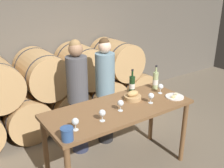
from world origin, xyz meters
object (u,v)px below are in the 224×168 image
(wine_glass_center, at_px, (121,103))
(wine_glass_far_left, at_px, (75,122))
(person_left, at_px, (78,97))
(bread_basket, at_px, (133,96))
(person_right, at_px, (105,91))
(wine_bottle_white, at_px, (155,80))
(wine_bottle_red, at_px, (132,84))
(wine_glass_right, at_px, (151,96))
(wine_glass_far_right, at_px, (161,87))
(cheese_plate, at_px, (175,97))
(wine_glass_left, at_px, (102,113))
(tasting_table, at_px, (119,116))
(blue_crock, at_px, (67,133))

(wine_glass_center, bearing_deg, wine_glass_far_left, -171.80)
(person_left, height_order, bread_basket, person_left)
(person_right, height_order, wine_bottle_white, person_right)
(wine_bottle_red, height_order, wine_glass_right, wine_bottle_red)
(person_right, distance_m, wine_glass_right, 0.85)
(wine_glass_far_right, bearing_deg, cheese_plate, -73.00)
(person_left, xyz_separation_m, wine_glass_left, (-0.15, -0.86, 0.16))
(wine_glass_left, height_order, wine_glass_center, same)
(wine_glass_center, bearing_deg, bread_basket, 27.82)
(wine_bottle_white, distance_m, wine_glass_far_right, 0.17)
(cheese_plate, bearing_deg, person_left, 138.33)
(tasting_table, distance_m, wine_bottle_red, 0.54)
(cheese_plate, relative_size, wine_glass_far_left, 1.77)
(wine_glass_center, relative_size, wine_glass_far_right, 1.00)
(wine_bottle_white, distance_m, wine_glass_right, 0.49)
(wine_bottle_white, xyz_separation_m, wine_glass_far_left, (-1.44, -0.37, -0.03))
(wine_bottle_white, height_order, wine_glass_left, wine_bottle_white)
(wine_glass_far_left, distance_m, wine_glass_center, 0.64)
(cheese_plate, height_order, wine_glass_far_right, wine_glass_far_right)
(wine_glass_right, xyz_separation_m, wine_glass_far_right, (0.31, 0.16, 0.00))
(person_right, relative_size, wine_glass_left, 12.04)
(tasting_table, distance_m, blue_crock, 0.89)
(wine_glass_left, bearing_deg, wine_bottle_white, 18.13)
(blue_crock, distance_m, bread_basket, 1.15)
(person_right, relative_size, wine_glass_far_right, 12.04)
(blue_crock, xyz_separation_m, bread_basket, (1.09, 0.38, -0.03))
(person_left, bearing_deg, tasting_table, -73.67)
(person_right, distance_m, blue_crock, 1.46)
(wine_glass_far_right, bearing_deg, wine_glass_left, -169.18)
(wine_glass_far_left, height_order, wine_glass_center, same)
(bread_basket, bearing_deg, wine_bottle_white, 12.85)
(tasting_table, height_order, wine_glass_left, wine_glass_left)
(wine_bottle_white, xyz_separation_m, wine_glass_left, (-1.11, -0.36, -0.03))
(bread_basket, bearing_deg, wine_bottle_red, 54.17)
(wine_bottle_red, bearing_deg, wine_glass_center, -141.86)
(tasting_table, relative_size, wine_glass_left, 13.41)
(person_right, xyz_separation_m, wine_bottle_white, (0.52, -0.50, 0.21))
(blue_crock, bearing_deg, wine_bottle_white, 17.14)
(tasting_table, height_order, wine_glass_far_right, wine_glass_far_right)
(bread_basket, xyz_separation_m, wine_glass_center, (-0.31, -0.17, 0.05))
(person_right, relative_size, blue_crock, 12.38)
(wine_glass_left, xyz_separation_m, wine_glass_right, (0.74, 0.04, 0.00))
(wine_glass_left, relative_size, wine_glass_right, 1.00)
(person_right, xyz_separation_m, wine_glass_far_left, (-0.92, -0.87, 0.18))
(blue_crock, bearing_deg, wine_glass_far_right, 12.05)
(wine_glass_right, bearing_deg, wine_glass_far_left, -177.43)
(wine_bottle_red, relative_size, cheese_plate, 1.39)
(wine_glass_right, bearing_deg, wine_bottle_red, 88.28)
(wine_glass_far_left, height_order, wine_glass_far_right, same)
(wine_bottle_red, bearing_deg, wine_bottle_white, -11.58)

